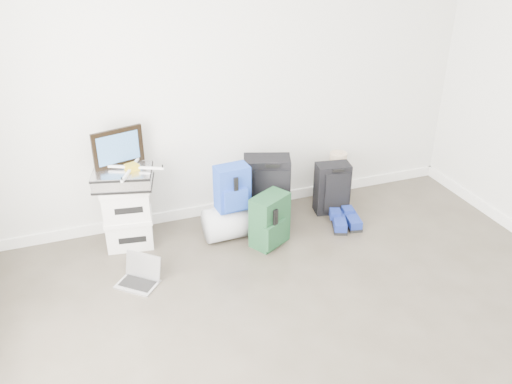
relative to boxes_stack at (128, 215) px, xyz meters
name	(u,v)px	position (x,y,z in m)	size (l,w,h in m)	color
room_envelope	(398,132)	(1.04, -2.21, 1.43)	(4.52, 5.02, 2.71)	silver
boxes_stack	(128,215)	(0.00, 0.00, 0.00)	(0.44, 0.38, 0.57)	silver
briefcase	(123,178)	(0.00, 0.00, 0.35)	(0.47, 0.34, 0.13)	#B2B2B7
painting	(118,148)	(0.00, 0.10, 0.58)	(0.42, 0.14, 0.32)	black
drone	(132,167)	(0.08, -0.02, 0.44)	(0.49, 0.49, 0.05)	gold
duffel_bag	(232,222)	(0.87, -0.20, -0.14)	(0.30, 0.30, 0.49)	#9C9EA5
blue_backpack	(232,189)	(0.87, -0.23, 0.20)	(0.30, 0.23, 0.40)	#173298
large_suitcase	(267,190)	(1.25, -0.05, 0.03)	(0.47, 0.38, 0.64)	black
green_backpack	(270,221)	(1.14, -0.42, -0.06)	(0.39, 0.37, 0.46)	#163D24
carry_on	(332,188)	(1.90, -0.09, -0.04)	(0.34, 0.25, 0.49)	black
shoes	(346,221)	(1.90, -0.38, -0.24)	(0.32, 0.32, 0.10)	black
rolled_rug	(337,177)	(2.05, 0.10, -0.03)	(0.17, 0.17, 0.51)	#9C8C6E
laptop	(140,276)	(-0.02, -0.58, -0.24)	(0.37, 0.36, 0.22)	#B8B9BD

